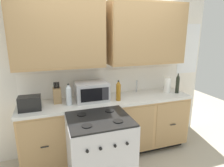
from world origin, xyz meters
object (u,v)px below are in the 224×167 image
object	(u,v)px
toaster	(30,103)
bottle_clear	(69,95)
stove_range	(100,153)
knife_block	(57,95)
bottle_dark	(178,84)
paper_towel_roll	(167,85)
bottle_amber	(118,91)
microwave	(92,91)

from	to	relation	value
toaster	bottle_clear	world-z (taller)	bottle_clear
stove_range	toaster	world-z (taller)	toaster
knife_block	bottle_dark	size ratio (longest dim) A/B	0.92
stove_range	knife_block	world-z (taller)	knife_block
stove_range	paper_towel_roll	bearing A→B (deg)	24.93
stove_range	bottle_amber	world-z (taller)	bottle_amber
microwave	toaster	size ratio (longest dim) A/B	1.71
knife_block	paper_towel_roll	size ratio (longest dim) A/B	1.19
knife_block	bottle_dark	world-z (taller)	bottle_dark
bottle_amber	stove_range	bearing A→B (deg)	-130.01
knife_block	bottle_dark	bearing A→B (deg)	-4.68
paper_towel_roll	bottle_amber	world-z (taller)	bottle_amber
microwave	bottle_dark	size ratio (longest dim) A/B	1.43
stove_range	bottle_clear	size ratio (longest dim) A/B	3.11
stove_range	toaster	bearing A→B (deg)	145.95
toaster	paper_towel_roll	size ratio (longest dim) A/B	1.08
knife_block	paper_towel_roll	xyz separation A→B (m)	(1.81, -0.08, 0.01)
knife_block	bottle_clear	bearing A→B (deg)	-43.09
paper_towel_roll	toaster	bearing A→B (deg)	-177.29
stove_range	bottle_dark	size ratio (longest dim) A/B	2.82
bottle_amber	toaster	bearing A→B (deg)	179.41
toaster	stove_range	bearing A→B (deg)	-34.05
microwave	bottle_dark	bearing A→B (deg)	-4.14
bottle_amber	bottle_clear	xyz separation A→B (m)	(-0.72, 0.05, -0.00)
microwave	knife_block	size ratio (longest dim) A/B	1.55
bottle_dark	bottle_clear	bearing A→B (deg)	179.42
knife_block	toaster	bearing A→B (deg)	-153.35
microwave	paper_towel_roll	xyz separation A→B (m)	(1.31, -0.02, -0.01)
paper_towel_roll	bottle_amber	bearing A→B (deg)	-172.98
knife_block	paper_towel_roll	distance (m)	1.81
microwave	bottle_dark	xyz separation A→B (m)	(1.45, -0.11, 0.02)
bottle_amber	bottle_clear	size ratio (longest dim) A/B	1.01
microwave	bottle_amber	size ratio (longest dim) A/B	1.55
knife_block	bottle_clear	distance (m)	0.21
bottle_dark	bottle_clear	size ratio (longest dim) A/B	1.10
toaster	bottle_dark	xyz separation A→B (m)	(2.31, 0.02, 0.07)
stove_range	knife_block	xyz separation A→B (m)	(-0.44, 0.71, 0.58)
paper_towel_roll	bottle_amber	distance (m)	0.94
toaster	bottle_dark	size ratio (longest dim) A/B	0.83
bottle_amber	bottle_dark	size ratio (longest dim) A/B	0.92
microwave	bottle_amber	xyz separation A→B (m)	(0.38, -0.14, 0.01)
bottle_amber	bottle_clear	distance (m)	0.73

